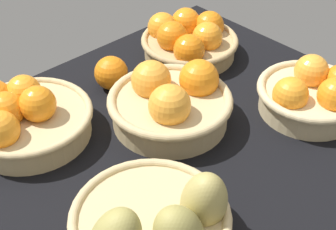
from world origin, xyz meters
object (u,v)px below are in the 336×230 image
basket_far_right (189,40)px  basket_near_right (313,94)px  basket_near_left_pears (156,225)px  loose_orange_front_gap (111,73)px  basket_far_left (24,117)px  basket_center (171,102)px

basket_far_right → basket_near_right: (2.42, -33.11, 0.33)cm
basket_near_right → basket_near_left_pears: bearing=-175.9°
loose_orange_front_gap → basket_near_right: bearing=-54.8°
basket_far_right → loose_orange_front_gap: bearing=175.7°
basket_near_right → loose_orange_front_gap: size_ratio=2.93×
basket_far_left → basket_near_right: bearing=-35.6°
basket_near_left_pears → basket_center: bearing=42.4°
basket_near_left_pears → basket_far_right: size_ratio=1.12×
basket_far_left → basket_near_right: 57.32cm
basket_center → loose_orange_front_gap: size_ratio=3.34×
basket_near_left_pears → basket_near_right: basket_near_left_pears is taller
loose_orange_front_gap → basket_near_left_pears: bearing=-119.2°
basket_near_right → basket_center: bearing=143.1°
basket_center → basket_far_left: 28.39cm
basket_far_left → basket_near_right: (46.63, -33.34, 0.09)cm
basket_center → basket_far_right: basket_center is taller
basket_far_left → loose_orange_front_gap: 22.14cm
basket_near_right → basket_far_right: bearing=94.2°
basket_near_left_pears → basket_near_right: bearing=4.1°
basket_near_left_pears → basket_center: 30.73cm
basket_near_left_pears → basket_near_right: size_ratio=1.20×
basket_center → loose_orange_front_gap: (-1.40, 17.40, -0.87)cm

